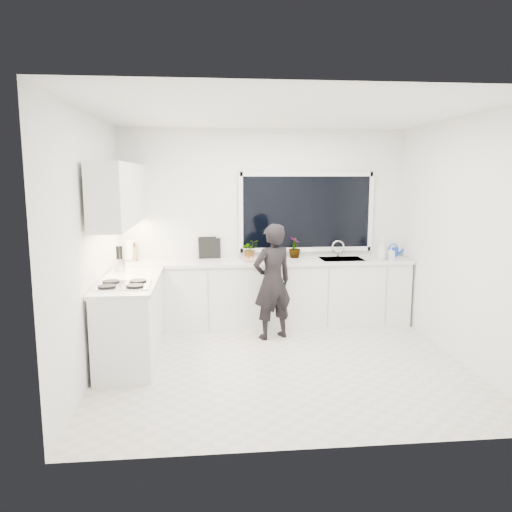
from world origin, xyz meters
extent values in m
cube|color=beige|center=(0.00, 0.00, -0.01)|extent=(4.00, 3.50, 0.02)
cube|color=white|center=(0.00, 1.76, 1.35)|extent=(4.00, 0.02, 2.70)
cube|color=white|center=(-2.01, 0.00, 1.35)|extent=(0.02, 3.50, 2.70)
cube|color=white|center=(2.01, 0.00, 1.35)|extent=(0.02, 3.50, 2.70)
cube|color=white|center=(0.00, 0.00, 2.71)|extent=(4.00, 3.50, 0.02)
cube|color=black|center=(0.60, 1.73, 1.55)|extent=(1.80, 0.02, 1.00)
cube|color=white|center=(0.00, 1.45, 0.44)|extent=(3.92, 0.58, 0.88)
cube|color=white|center=(-1.67, 0.35, 0.44)|extent=(0.58, 1.60, 0.88)
cube|color=silver|center=(0.00, 1.44, 0.90)|extent=(3.94, 0.62, 0.04)
cube|color=silver|center=(-1.67, 0.35, 0.90)|extent=(0.62, 1.60, 0.04)
cube|color=white|center=(-1.79, 0.70, 1.85)|extent=(0.34, 2.10, 0.70)
cube|color=silver|center=(1.05, 1.45, 0.87)|extent=(0.58, 0.42, 0.14)
cylinder|color=silver|center=(1.05, 1.65, 1.03)|extent=(0.03, 0.03, 0.22)
cube|color=black|center=(-1.69, 0.00, 0.94)|extent=(0.56, 0.48, 0.03)
imported|color=black|center=(0.01, 0.90, 0.74)|extent=(0.63, 0.53, 1.47)
cube|color=silver|center=(-0.11, 1.42, 0.94)|extent=(0.51, 0.41, 0.03)
cube|color=#AA2D16|center=(-0.11, 1.42, 0.95)|extent=(0.46, 0.36, 0.01)
cylinder|color=#1340B5|center=(1.85, 1.61, 0.98)|extent=(0.16, 0.16, 0.13)
cylinder|color=white|center=(-1.85, 1.55, 1.05)|extent=(0.14, 0.14, 0.26)
cube|color=olive|center=(-1.81, 1.59, 1.03)|extent=(0.14, 0.11, 0.22)
cylinder|color=silver|center=(-1.85, 0.80, 1.00)|extent=(0.14, 0.14, 0.16)
cube|color=black|center=(-0.73, 1.69, 1.06)|extent=(0.22, 0.02, 0.28)
cube|color=black|center=(-0.80, 1.69, 1.07)|extent=(0.25, 0.05, 0.30)
imported|color=#26662D|center=(-0.21, 1.61, 1.05)|extent=(0.28, 0.25, 0.26)
imported|color=#26662D|center=(0.10, 1.61, 1.07)|extent=(0.12, 0.17, 0.31)
imported|color=#26662D|center=(0.42, 1.61, 1.07)|extent=(0.22, 0.22, 0.30)
imported|color=#D8BF66|center=(1.57, 1.30, 1.07)|extent=(0.16, 0.16, 0.29)
imported|color=#D8BF66|center=(1.69, 1.30, 1.01)|extent=(0.10, 0.10, 0.18)
camera|label=1|loc=(-0.81, -5.21, 2.06)|focal=35.00mm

